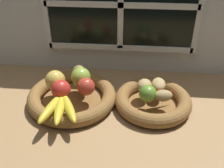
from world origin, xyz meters
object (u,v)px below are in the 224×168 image
apple_red_right (86,87)px  potato_oblong (144,85)px  pear_brown (79,74)px  banana_bunch_front (60,107)px  apple_red_front (61,89)px  fruit_bowl_right (153,101)px  apple_golden_left (55,80)px  chili_pepper (160,94)px  potato_small (163,96)px  fruit_bowl_left (72,97)px  potato_back (159,84)px  lime_near (148,93)px  apple_green_back (81,77)px

apple_red_right → potato_oblong: bearing=12.2°
pear_brown → banana_bunch_front: size_ratio=0.42×
apple_red_front → pear_brown: size_ratio=0.91×
apple_red_right → fruit_bowl_right: bearing=4.5°
apple_red_front → pear_brown: (4.73, 10.46, 0.34)cm
fruit_bowl_right → apple_golden_left: size_ratio=3.83×
apple_red_front → banana_bunch_front: (1.40, -7.67, -1.95)cm
fruit_bowl_right → chili_pepper: 4.58cm
potato_small → fruit_bowl_right: bearing=135.0°
fruit_bowl_left → potato_back: bearing=7.3°
apple_golden_left → potato_back: (39.31, 3.21, -1.75)cm
apple_golden_left → lime_near: 35.21cm
apple_red_right → apple_red_front: (-8.67, -2.53, 0.21)cm
apple_golden_left → pear_brown: bearing=30.5°
apple_red_front → potato_oblong: 31.17cm
apple_red_right → banana_bunch_front: (-7.27, -10.21, -1.74)cm
apple_red_front → banana_bunch_front: size_ratio=0.38×
apple_red_front → chili_pepper: 36.14cm
pear_brown → potato_small: bearing=-15.7°
lime_near → chili_pepper: (4.60, 2.84, -2.00)cm
potato_back → fruit_bowl_right: bearing=-114.4°
apple_golden_left → banana_bunch_front: (4.99, -13.22, -2.21)cm
potato_oblong → lime_near: size_ratio=1.01×
banana_bunch_front → potato_back: size_ratio=2.42×
fruit_bowl_left → pear_brown: size_ratio=4.41×
chili_pepper → lime_near: bearing=-173.6°
potato_small → lime_near: (-5.60, -0.66, 1.05)cm
potato_oblong → potato_back: 5.64cm
pear_brown → apple_red_front: bearing=-114.3°
banana_bunch_front → apple_green_back: bearing=75.3°
banana_bunch_front → apple_red_right: bearing=54.6°
lime_near → potato_oblong: bearing=98.6°
apple_green_back → potato_small: bearing=-13.1°
fruit_bowl_right → apple_red_right: bearing=-175.5°
pear_brown → banana_bunch_front: 18.58cm
apple_red_front → apple_golden_left: bearing=122.9°
potato_back → potato_small: 7.45cm
apple_red_right → potato_back: size_ratio=0.86×
apple_red_front → potato_oblong: (30.30, 7.21, -1.24)cm
potato_small → chili_pepper: potato_small is taller
fruit_bowl_right → apple_green_back: bearing=171.5°
apple_red_right → potato_back: 27.79cm
apple_green_back → potato_back: bearing=0.2°
apple_red_front → banana_bunch_front: bearing=-79.7°
apple_green_back → apple_red_front: apple_green_back is taller
potato_small → apple_red_front: bearing=-177.8°
apple_red_right → pear_brown: pear_brown is taller
potato_back → chili_pepper: (0.16, -5.17, -0.90)cm
pear_brown → chili_pepper: size_ratio=0.55×
banana_bunch_front → lime_near: bearing=15.7°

